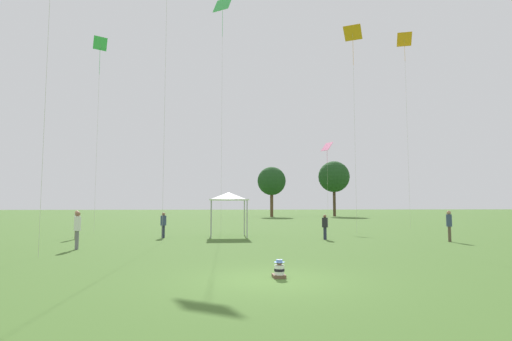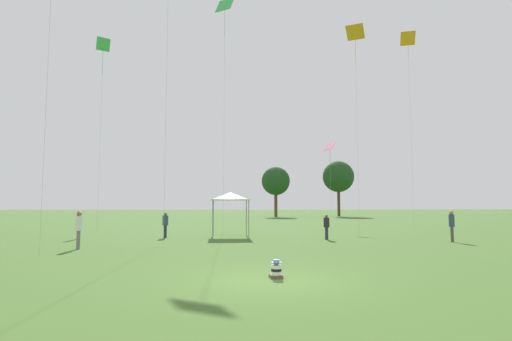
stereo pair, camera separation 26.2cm
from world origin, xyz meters
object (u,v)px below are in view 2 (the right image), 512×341
person_standing_1 (452,223)px  distant_tree_0 (338,177)px  person_standing_2 (165,223)px  distant_tree_1 (276,181)px  canopy_tent (230,197)px  kite_5 (103,52)px  kite_2 (330,148)px  kite_8 (355,37)px  person_standing_0 (79,226)px  kite_0 (225,10)px  kite_4 (408,44)px  seated_toddler (276,270)px  person_standing_4 (79,221)px  person_standing_3 (327,225)px

person_standing_1 → distant_tree_0: bearing=-120.7°
person_standing_2 → distant_tree_1: 44.85m
canopy_tent → kite_5: kite_5 is taller
kite_2 → kite_8: bearing=26.9°
distant_tree_1 → person_standing_0: bearing=-107.1°
person_standing_1 → canopy_tent: size_ratio=0.60×
person_standing_1 → kite_8: size_ratio=0.11×
kite_0 → kite_4: 17.67m
seated_toddler → person_standing_1: size_ratio=0.31×
person_standing_1 → kite_5: size_ratio=0.12×
seated_toddler → kite_4: size_ratio=0.03×
kite_4 → kite_8: kite_4 is taller
kite_0 → distant_tree_1: kite_0 is taller
person_standing_4 → person_standing_0: bearing=61.6°
kite_4 → kite_5: 27.32m
person_standing_2 → person_standing_3: size_ratio=1.07×
seated_toddler → distant_tree_0: distant_tree_0 is taller
person_standing_4 → person_standing_2: bearing=137.2°
person_standing_3 → distant_tree_1: 45.19m
kite_8 → distant_tree_0: size_ratio=1.60×
person_standing_0 → distant_tree_0: bearing=-156.8°
kite_5 → kite_8: (19.99, -2.07, 0.82)m
canopy_tent → kite_5: size_ratio=0.19×
person_standing_0 → person_standing_4: 6.25m
person_standing_2 → kite_8: bearing=-134.7°
person_standing_3 → kite_0: (-6.55, 6.73, 17.08)m
person_standing_4 → kite_0: kite_0 is taller
canopy_tent → distant_tree_0: distant_tree_0 is taller
seated_toddler → person_standing_4: 17.87m
person_standing_1 → kite_4: bearing=-129.1°
person_standing_1 → kite_4: kite_4 is taller
person_standing_0 → person_standing_1: person_standing_0 is taller
canopy_tent → kite_8: bearing=13.6°
distant_tree_0 → person_standing_2: bearing=-117.9°
kite_5 → kite_0: bearing=-167.2°
kite_5 → distant_tree_0: 50.20m
person_standing_2 → kite_8: 20.17m
seated_toddler → kite_5: kite_5 is taller
person_standing_3 → distant_tree_0: distant_tree_0 is taller
seated_toddler → person_standing_0: 12.08m
seated_toddler → person_standing_2: 15.68m
distant_tree_0 → kite_8: bearing=-103.2°
distant_tree_0 → distant_tree_1: bearing=-170.4°
person_standing_1 → person_standing_4: bearing=-31.5°
kite_2 → kite_8: kite_8 is taller
kite_4 → kite_5: bearing=69.8°
person_standing_4 → seated_toddler: bearing=79.4°
canopy_tent → distant_tree_0: 48.49m
person_standing_3 → kite_4: bearing=-35.8°
person_standing_3 → kite_8: 15.61m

